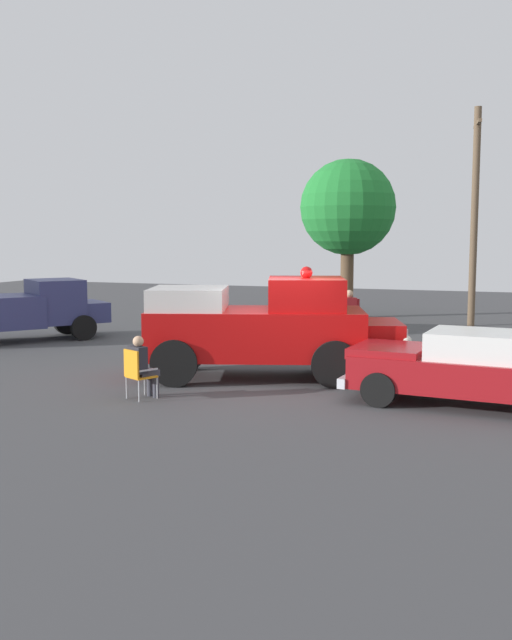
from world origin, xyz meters
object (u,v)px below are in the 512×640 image
Objects in this scene: parked_pickup at (28,309)px; oak_tree_right at (348,208)px; classic_hot_rod at (462,367)px; spectator_standing at (349,313)px; spectator_seated at (142,365)px; utility_pole at (475,214)px; lawn_chair_near_truck at (137,371)px; vintage_fire_truck at (266,327)px; lawn_chair_by_car at (476,359)px; lawn_chair_spare at (314,333)px.

parked_pickup is 13.10m from oak_tree_right.
classic_hot_rod is 7.88m from spectator_standing.
spectator_standing is at bearing -105.39° from spectator_seated.
lawn_chair_near_truck is at bearing 69.42° from utility_pole.
vintage_fire_truck is 1.29× the size of parked_pickup.
spectator_seated is 0.16× the size of utility_pole.
spectator_seated is (1.66, 2.85, -0.50)m from vintage_fire_truck.
lawn_chair_near_truck is 0.61× the size of spectator_standing.
utility_pole reaches higher than lawn_chair_by_car.
vintage_fire_truck is 4.64m from classic_hot_rod.
parked_pickup is 3.80× the size of spectator_seated.
lawn_chair_spare is at bearing -91.98° from vintage_fire_truck.
vintage_fire_truck reaches higher than lawn_chair_near_truck.
vintage_fire_truck reaches higher than classic_hot_rod.
oak_tree_right is (1.05, -13.04, 3.19)m from vintage_fire_truck.
lawn_chair_near_truck is at bearing 15.59° from classic_hot_rod.
utility_pole is (-4.92, 1.11, -0.31)m from oak_tree_right.
oak_tree_right is (1.73, -7.36, 3.42)m from spectator_standing.
classic_hot_rod is at bearing 161.61° from parked_pickup.
parked_pickup reaches higher than lawn_chair_near_truck.
lawn_chair_near_truck is (6.17, 1.72, -0.16)m from classic_hot_rod.
spectator_standing reaches higher than lawn_chair_spare.
lawn_chair_near_truck and lawn_chair_by_car have the same top height.
classic_hot_rod is 0.71× the size of oak_tree_right.
lawn_chair_by_car is at bearing -170.58° from vintage_fire_truck.
spectator_seated is at bearing 87.78° from oak_tree_right.
spectator_seated is 16.33m from oak_tree_right.
vintage_fire_truck is 6.20× the size of lawn_chair_near_truck.
lawn_chair_spare is at bearing -105.26° from spectator_seated.
lawn_chair_spare is at bearing -105.51° from lawn_chair_near_truck.
lawn_chair_by_car is at bearing -150.02° from spectator_seated.
lawn_chair_by_car is at bearing -94.56° from classic_hot_rod.
spectator_standing is (-9.75, -2.43, -0.02)m from parked_pickup.
spectator_seated reaches higher than lawn_chair_near_truck.
spectator_standing is 0.21× the size of utility_pole.
vintage_fire_truck is 0.80× the size of utility_pole.
spectator_standing reaches higher than spectator_seated.
utility_pole is at bearing -110.58° from lawn_chair_near_truck.
lawn_chair_by_car is 0.16× the size of oak_tree_right.
classic_hot_rod is 6.41m from lawn_chair_near_truck.
spectator_standing is at bearing -61.46° from classic_hot_rod.
parked_pickup is 10.04m from spectator_standing.
spectator_seated is 0.20× the size of oak_tree_right.
classic_hot_rod is at bearing -164.41° from lawn_chair_near_truck.
oak_tree_right reaches higher than vintage_fire_truck.
oak_tree_right is (5.50, -14.29, 3.64)m from classic_hot_rod.
utility_pole is (-5.59, -14.89, 3.49)m from lawn_chair_near_truck.
utility_pole is (-3.87, -11.92, 2.89)m from vintage_fire_truck.
classic_hot_rod is at bearing 85.44° from lawn_chair_by_car.
lawn_chair_spare is 0.79× the size of spectator_seated.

